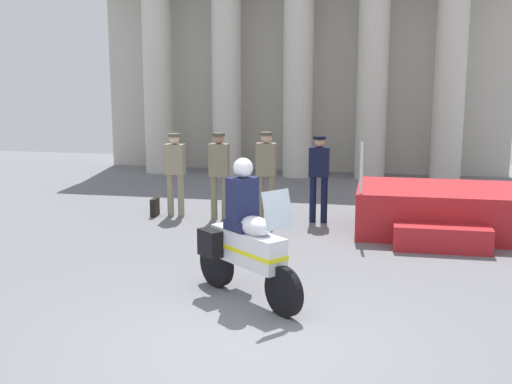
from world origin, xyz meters
TOP-DOWN VIEW (x-y plane):
  - ground_plane at (0.00, 0.00)m, footprint 28.00×28.00m
  - colonnade_backdrop at (-0.81, 11.40)m, footprint 11.28×1.64m
  - reviewing_stand at (2.48, 5.27)m, footprint 2.90×2.39m
  - officer_in_row_0 at (-2.63, 5.74)m, footprint 0.38×0.24m
  - officer_in_row_1 at (-1.69, 5.63)m, footprint 0.38×0.24m
  - officer_in_row_2 at (-0.77, 5.72)m, footprint 0.38×0.24m
  - officer_in_row_3 at (0.27, 5.74)m, footprint 0.38×0.24m
  - motorcycle_with_rider at (-0.28, 1.31)m, footprint 1.65×1.46m
  - briefcase_on_ground at (-3.05, 5.68)m, footprint 0.10×0.32m

SIDE VIEW (x-z plane):
  - ground_plane at x=0.00m, z-range 0.00..0.00m
  - briefcase_on_ground at x=-3.05m, z-range 0.00..0.36m
  - reviewing_stand at x=2.48m, z-range -0.46..1.28m
  - motorcycle_with_rider at x=-0.28m, z-range -0.16..1.74m
  - officer_in_row_0 at x=-2.63m, z-range 0.15..1.84m
  - officer_in_row_3 at x=0.27m, z-range 0.16..1.85m
  - officer_in_row_1 at x=-1.69m, z-range 0.16..1.88m
  - officer_in_row_2 at x=-0.77m, z-range 0.16..1.91m
  - colonnade_backdrop at x=-0.81m, z-range 0.04..6.37m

